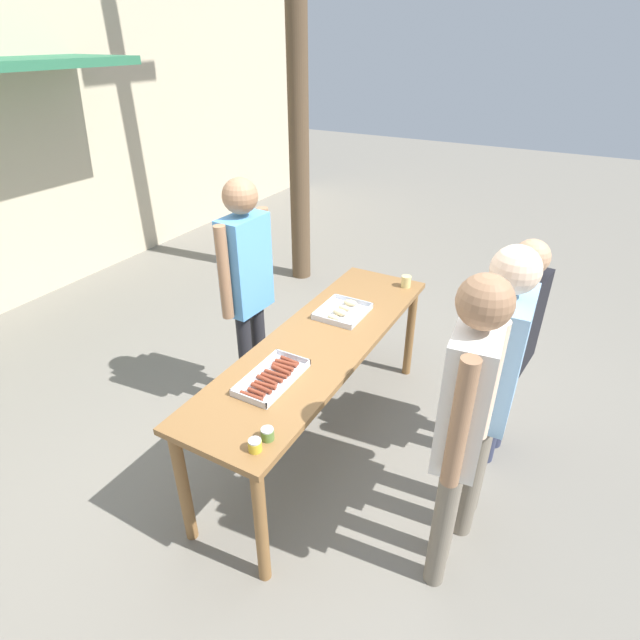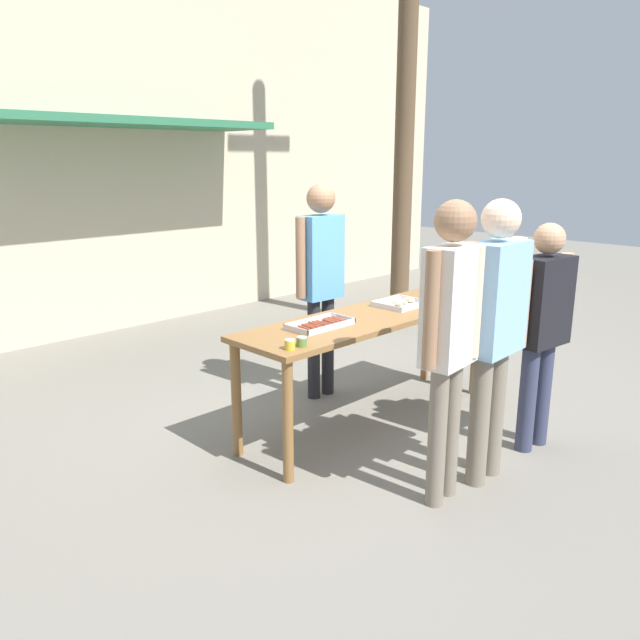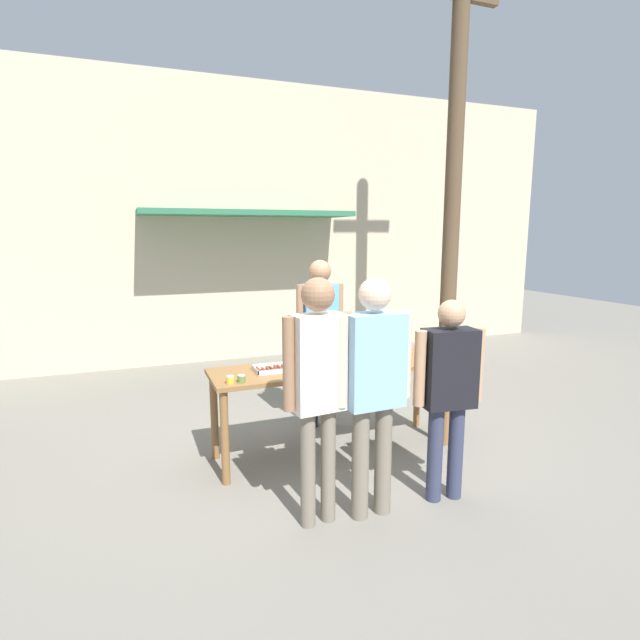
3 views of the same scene
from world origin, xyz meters
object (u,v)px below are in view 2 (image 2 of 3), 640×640
object	(u,v)px
condiment_jar_ketchup	(302,342)
person_customer_holding_hotdog	(450,324)
person_server_behind_table	(321,269)
utility_pole	(407,71)
condiment_jar_mustard	(290,344)
person_customer_waiting_in_line	(494,318)
food_tray_sausages	(320,325)
person_customer_with_cup	(542,318)
food_tray_buns	(400,304)
beer_cup	(469,293)

from	to	relation	value
condiment_jar_ketchup	person_customer_holding_hotdog	size ratio (longest dim) A/B	0.04
person_server_behind_table	utility_pole	bearing A→B (deg)	25.69
condiment_jar_mustard	person_customer_waiting_in_line	xyz separation A→B (m)	(0.87, -0.91, 0.18)
person_server_behind_table	food_tray_sausages	bearing A→B (deg)	-132.05
person_customer_waiting_in_line	utility_pole	bearing A→B (deg)	-135.65
person_customer_with_cup	food_tray_buns	bearing A→B (deg)	-78.49
food_tray_buns	person_server_behind_table	distance (m)	0.73
condiment_jar_ketchup	person_customer_waiting_in_line	distance (m)	1.20
person_customer_holding_hotdog	utility_pole	xyz separation A→B (m)	(3.01, 2.70, 1.86)
person_customer_with_cup	person_customer_waiting_in_line	size ratio (longest dim) A/B	0.90
person_server_behind_table	person_customer_waiting_in_line	size ratio (longest dim) A/B	1.02
food_tray_sausages	condiment_jar_ketchup	xyz separation A→B (m)	(-0.42, -0.25, 0.02)
food_tray_sausages	condiment_jar_mustard	size ratio (longest dim) A/B	7.06
condiment_jar_mustard	person_customer_with_cup	size ratio (longest dim) A/B	0.04
condiment_jar_ketchup	beer_cup	distance (m)	1.97
condiment_jar_mustard	person_customer_waiting_in_line	bearing A→B (deg)	-46.27
food_tray_sausages	person_customer_waiting_in_line	xyz separation A→B (m)	(0.36, -1.15, 0.19)
person_customer_holding_hotdog	person_customer_with_cup	world-z (taller)	person_customer_holding_hotdog
food_tray_sausages	food_tray_buns	xyz separation A→B (m)	(0.91, 0.00, 0.00)
food_tray_sausages	utility_pole	distance (m)	3.95
person_customer_with_cup	utility_pole	size ratio (longest dim) A/B	0.28
person_customer_waiting_in_line	food_tray_sausages	bearing A→B (deg)	-75.04
food_tray_sausages	beer_cup	bearing A→B (deg)	-8.78
beer_cup	person_customer_with_cup	size ratio (longest dim) A/B	0.06
person_customer_holding_hotdog	person_customer_waiting_in_line	size ratio (longest dim) A/B	1.01
beer_cup	food_tray_buns	bearing A→B (deg)	159.36
food_tray_sausages	beer_cup	world-z (taller)	beer_cup
condiment_jar_ketchup	person_customer_holding_hotdog	bearing A→B (deg)	-67.03
food_tray_buns	condiment_jar_ketchup	distance (m)	1.35
condiment_jar_ketchup	person_server_behind_table	bearing A→B (deg)	40.01
person_customer_waiting_in_line	person_customer_with_cup	bearing A→B (deg)	177.50
food_tray_buns	person_server_behind_table	world-z (taller)	person_server_behind_table
food_tray_sausages	person_customer_holding_hotdog	xyz separation A→B (m)	(-0.06, -1.11, 0.23)
beer_cup	utility_pole	world-z (taller)	utility_pole
food_tray_buns	person_customer_holding_hotdog	bearing A→B (deg)	-131.07
person_customer_holding_hotdog	person_server_behind_table	bearing A→B (deg)	-117.48
food_tray_buns	person_customer_holding_hotdog	xyz separation A→B (m)	(-0.97, -1.11, 0.22)
food_tray_buns	person_server_behind_table	size ratio (longest dim) A/B	0.20
food_tray_buns	utility_pole	distance (m)	3.32
food_tray_sausages	beer_cup	xyz separation A→B (m)	(1.55, -0.24, 0.03)
condiment_jar_mustard	person_customer_with_cup	bearing A→B (deg)	-30.90
condiment_jar_ketchup	person_customer_holding_hotdog	world-z (taller)	person_customer_holding_hotdog
beer_cup	person_customer_with_cup	world-z (taller)	person_customer_with_cup
person_customer_holding_hotdog	condiment_jar_ketchup	bearing A→B (deg)	-72.82
food_tray_buns	beer_cup	size ratio (longest dim) A/B	4.00
person_customer_with_cup	utility_pole	xyz separation A→B (m)	(1.94, 2.75, 2.01)
person_customer_holding_hotdog	person_customer_with_cup	bearing A→B (deg)	171.62
utility_pole	condiment_jar_ketchup	bearing A→B (deg)	-151.31
condiment_jar_mustard	condiment_jar_ketchup	bearing A→B (deg)	-4.91
person_server_behind_table	person_customer_waiting_in_line	distance (m)	1.81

